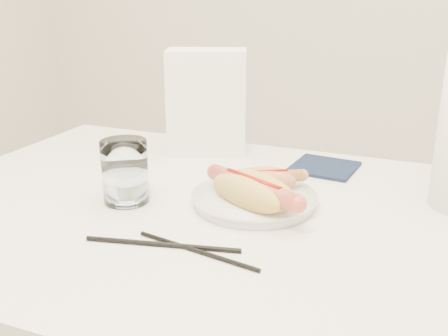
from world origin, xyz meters
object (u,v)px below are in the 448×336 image
at_px(hotdog_left, 262,181).
at_px(napkin_box, 207,102).
at_px(hotdog_right, 253,191).
at_px(plate, 254,200).
at_px(table, 229,241).
at_px(water_glass, 125,171).

distance_m(hotdog_left, napkin_box, 0.33).
height_order(hotdog_right, napkin_box, napkin_box).
xyz_separation_m(plate, hotdog_left, (0.00, 0.03, 0.03)).
relative_size(hotdog_left, hotdog_right, 0.75).
relative_size(table, hotdog_left, 8.47).
distance_m(table, napkin_box, 0.39).
bearing_deg(napkin_box, plate, -71.79).
relative_size(hotdog_left, water_glass, 1.24).
bearing_deg(napkin_box, water_glass, -112.23).
distance_m(hotdog_left, water_glass, 0.25).
xyz_separation_m(table, hotdog_left, (0.04, 0.07, 0.10)).
bearing_deg(water_glass, napkin_box, 87.98).
distance_m(hotdog_right, water_glass, 0.23).
bearing_deg(water_glass, hotdog_left, 23.88).
xyz_separation_m(hotdog_left, hotdog_right, (0.01, -0.07, 0.01)).
relative_size(plate, hotdog_right, 1.13).
bearing_deg(hotdog_right, water_glass, -146.31).
distance_m(plate, napkin_box, 0.35).
distance_m(plate, hotdog_left, 0.04).
bearing_deg(napkin_box, hotdog_left, -68.02).
distance_m(table, plate, 0.09).
bearing_deg(hotdog_left, water_glass, 172.55).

